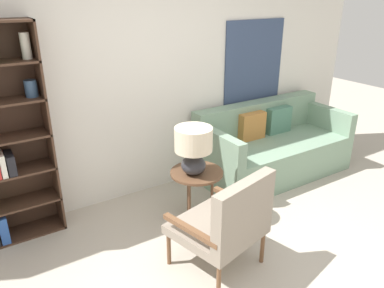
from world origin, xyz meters
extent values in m
cube|color=silver|center=(0.00, 2.03, 1.35)|extent=(6.40, 0.06, 2.70)
cube|color=#334260|center=(1.59, 1.99, 1.32)|extent=(0.90, 0.02, 1.10)
cube|color=#422B1E|center=(-0.99, 1.85, 0.99)|extent=(0.02, 0.30, 1.98)
cube|color=#422B1E|center=(-1.45, 1.85, 0.01)|extent=(0.93, 0.30, 0.02)
cube|color=#422B1E|center=(-1.45, 1.85, 0.34)|extent=(0.93, 0.30, 0.02)
cube|color=#2D56A8|center=(-1.53, 1.80, 0.15)|extent=(0.07, 0.17, 0.27)
cube|color=#422B1E|center=(-1.45, 1.85, 0.66)|extent=(0.93, 0.30, 0.02)
cube|color=silver|center=(-1.42, 1.81, 0.78)|extent=(0.04, 0.20, 0.21)
cube|color=black|center=(-1.36, 1.82, 0.77)|extent=(0.07, 0.23, 0.19)
cylinder|color=#334C6B|center=(-1.08, 1.85, 1.40)|extent=(0.11, 0.11, 0.15)
cylinder|color=beige|center=(-1.07, 1.85, 1.76)|extent=(0.08, 0.08, 0.22)
cylinder|color=brown|center=(0.18, 0.84, 0.16)|extent=(0.04, 0.04, 0.32)
cylinder|color=brown|center=(-0.38, 0.71, 0.16)|extent=(0.04, 0.04, 0.32)
cylinder|color=brown|center=(0.31, 0.30, 0.16)|extent=(0.04, 0.04, 0.32)
cylinder|color=brown|center=(-0.25, 0.17, 0.16)|extent=(0.04, 0.04, 0.32)
cube|color=gray|center=(-0.03, 0.51, 0.36)|extent=(0.79, 0.77, 0.08)
cube|color=gray|center=(0.03, 0.24, 0.64)|extent=(0.66, 0.25, 0.50)
cube|color=brown|center=(0.27, 0.58, 0.50)|extent=(0.18, 0.57, 0.04)
cube|color=brown|center=(-0.33, 0.43, 0.50)|extent=(0.18, 0.57, 0.04)
cube|color=gray|center=(1.59, 1.51, 0.23)|extent=(1.92, 0.89, 0.46)
cube|color=gray|center=(1.59, 1.85, 0.67)|extent=(1.92, 0.20, 0.42)
cube|color=gray|center=(0.69, 1.51, 0.60)|extent=(0.12, 0.89, 0.29)
cube|color=gray|center=(2.49, 1.51, 0.60)|extent=(0.12, 0.89, 0.29)
cube|color=#B27538|center=(1.37, 1.70, 0.63)|extent=(0.36, 0.12, 0.34)
cube|color=#4C7A66|center=(1.82, 1.70, 0.63)|extent=(0.36, 0.12, 0.34)
cylinder|color=brown|center=(0.19, 1.16, 0.53)|extent=(0.52, 0.52, 0.02)
cylinder|color=brown|center=(0.19, 1.31, 0.26)|extent=(0.03, 0.03, 0.52)
cylinder|color=brown|center=(0.06, 1.08, 0.26)|extent=(0.03, 0.03, 0.52)
cylinder|color=brown|center=(0.33, 1.08, 0.26)|extent=(0.03, 0.03, 0.52)
ellipsoid|color=#2D2D33|center=(0.14, 1.14, 0.64)|extent=(0.24, 0.24, 0.18)
cylinder|color=tan|center=(0.14, 1.14, 0.76)|extent=(0.02, 0.02, 0.06)
cylinder|color=beige|center=(0.14, 1.14, 0.91)|extent=(0.36, 0.36, 0.23)
camera|label=1|loc=(-1.60, -1.59, 2.20)|focal=35.00mm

